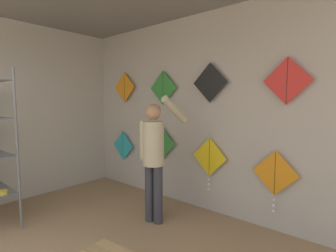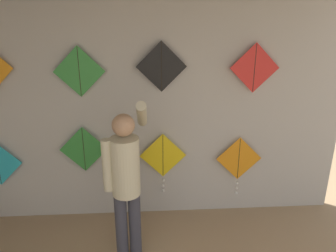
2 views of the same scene
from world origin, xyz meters
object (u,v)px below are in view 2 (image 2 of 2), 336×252
(kite_6, at_px, (161,67))
(kite_7, at_px, (255,68))
(kite_3, at_px, (239,162))
(kite_2, at_px, (163,159))
(kite_5, at_px, (79,72))
(shopkeeper, at_px, (126,177))
(kite_1, at_px, (84,149))

(kite_6, distance_m, kite_7, 1.00)
(kite_3, height_order, kite_7, kite_7)
(kite_2, distance_m, kite_5, 1.35)
(shopkeeper, bearing_deg, kite_3, 19.67)
(kite_3, bearing_deg, kite_1, 179.97)
(kite_2, bearing_deg, kite_1, 179.93)
(kite_6, bearing_deg, shopkeeper, -117.11)
(kite_3, distance_m, kite_6, 1.46)
(kite_1, height_order, kite_2, kite_1)
(kite_1, relative_size, kite_5, 1.00)
(kite_1, height_order, kite_7, kite_7)
(kite_2, distance_m, kite_3, 0.90)
(kite_5, xyz_separation_m, kite_7, (1.86, 0.00, 0.02))
(kite_2, distance_m, kite_6, 1.07)
(shopkeeper, distance_m, kite_2, 0.83)
(shopkeeper, distance_m, kite_5, 1.22)
(kite_1, distance_m, kite_6, 1.28)
(kite_1, relative_size, kite_7, 1.00)
(kite_7, bearing_deg, shopkeeper, -152.27)
(kite_3, bearing_deg, kite_5, 179.97)
(kite_2, bearing_deg, kite_6, 174.33)
(kite_1, bearing_deg, shopkeeper, -54.26)
(kite_1, bearing_deg, kite_7, 0.00)
(kite_6, bearing_deg, kite_5, 180.00)
(kite_3, distance_m, kite_7, 1.12)
(kite_1, bearing_deg, kite_5, 0.00)
(shopkeeper, height_order, kite_1, shopkeeper)
(kite_2, xyz_separation_m, kite_6, (-0.01, 0.00, 1.07))
(kite_1, relative_size, kite_6, 1.00)
(kite_1, relative_size, kite_2, 0.72)
(kite_2, relative_size, kite_7, 1.38)
(kite_5, bearing_deg, shopkeeper, -55.84)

